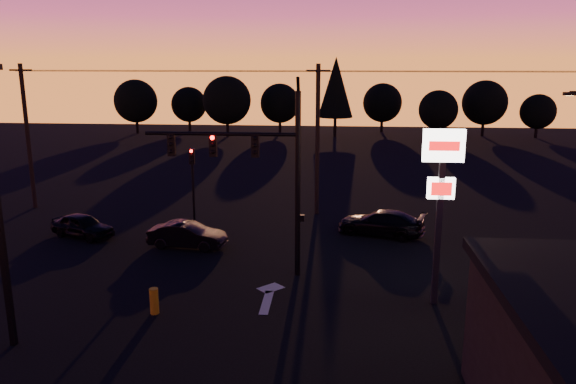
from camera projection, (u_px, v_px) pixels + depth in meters
name	position (u px, v px, depth m)	size (l,w,h in m)	color
ground	(250.00, 313.00, 21.00)	(120.00, 120.00, 0.00)	black
lane_arrow	(269.00, 295.00, 22.58)	(1.20, 3.10, 0.01)	beige
traffic_signal_mast	(260.00, 164.00, 23.73)	(6.79, 0.52, 8.58)	black
secondary_signal	(193.00, 174.00, 31.88)	(0.30, 0.31, 4.35)	black
pylon_sign	(441.00, 180.00, 20.74)	(1.50, 0.28, 6.80)	black
utility_pole_0	(28.00, 136.00, 34.82)	(1.40, 0.26, 9.00)	black
utility_pole_1	(317.00, 139.00, 33.34)	(1.40, 0.26, 9.00)	black
power_wires	(318.00, 71.00, 32.42)	(36.00, 1.22, 0.07)	black
bollard	(154.00, 301.00, 20.87)	(0.33, 0.33, 0.99)	#BA880E
tree_0	(136.00, 101.00, 70.32)	(5.36, 5.36, 6.74)	black
tree_1	(189.00, 105.00, 72.88)	(4.54, 4.54, 5.71)	black
tree_2	(227.00, 100.00, 67.33)	(5.77, 5.78, 7.26)	black
tree_3	(280.00, 103.00, 70.86)	(4.95, 4.95, 6.22)	black
tree_4	(336.00, 87.00, 66.87)	(4.18, 4.18, 9.50)	black
tree_5	(382.00, 103.00, 71.73)	(4.95, 4.95, 6.22)	black
tree_6	(438.00, 110.00, 65.50)	(4.54, 4.54, 5.71)	black
tree_7	(485.00, 103.00, 67.77)	(5.36, 5.36, 6.74)	black
tree_8	(538.00, 112.00, 66.52)	(4.12, 4.12, 5.19)	black
car_left	(82.00, 226.00, 29.86)	(1.46, 3.62, 1.23)	black
car_mid	(187.00, 235.00, 28.20)	(1.35, 3.89, 1.28)	black
car_right	(381.00, 223.00, 30.19)	(1.88, 4.63, 1.34)	black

